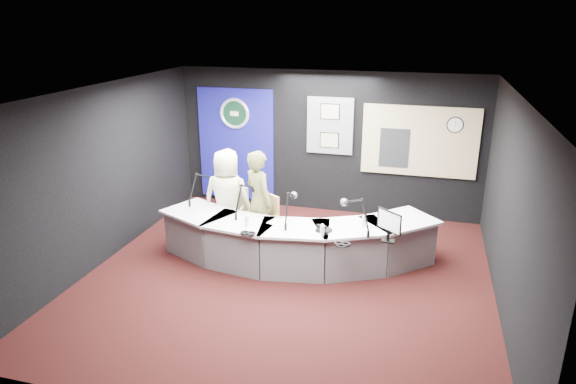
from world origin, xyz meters
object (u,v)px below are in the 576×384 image
(person_woman, at_px, (259,202))
(armchair_right, at_px, (259,225))
(broadcast_desk, at_px, (293,241))
(armchair_left, at_px, (228,220))
(person_man, at_px, (227,198))

(person_woman, bearing_deg, armchair_right, -50.55)
(broadcast_desk, height_order, armchair_right, armchair_right)
(broadcast_desk, height_order, armchair_left, armchair_left)
(armchair_left, relative_size, person_man, 0.53)
(armchair_left, distance_m, person_man, 0.40)
(person_woman, bearing_deg, armchair_left, 31.19)
(armchair_left, xyz_separation_m, person_man, (0.00, 0.00, 0.40))
(armchair_left, bearing_deg, person_woman, -18.25)
(armchair_right, bearing_deg, broadcast_desk, 8.61)
(broadcast_desk, relative_size, person_man, 2.65)
(armchair_left, bearing_deg, broadcast_desk, -26.68)
(armchair_right, xyz_separation_m, person_woman, (0.00, -0.00, 0.41))
(armchair_right, relative_size, person_woman, 0.53)
(armchair_left, height_order, person_woman, person_woman)
(person_woman, bearing_deg, broadcast_desk, -164.29)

